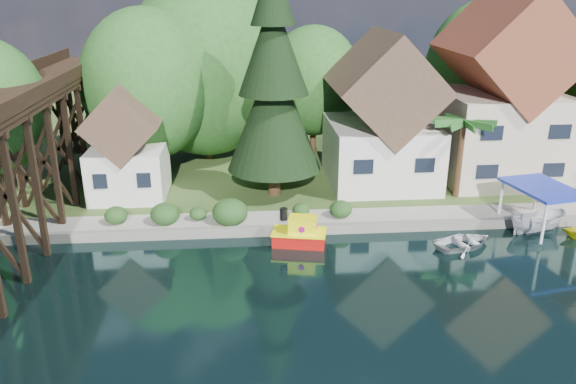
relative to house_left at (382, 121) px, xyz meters
name	(u,v)px	position (x,y,z in m)	size (l,w,h in m)	color
ground	(311,304)	(-7.00, -16.00, -5.14)	(140.00, 140.00, 0.00)	black
bank	(273,129)	(-7.00, 18.00, -4.89)	(140.00, 52.00, 0.50)	#314B1E
seawall	(360,228)	(-3.00, -8.00, -4.83)	(60.00, 0.40, 0.62)	slate
promenade	(387,215)	(-1.00, -6.70, -4.61)	(50.00, 2.60, 0.06)	gray
house_left	(382,121)	(0.00, 0.00, 0.00)	(7.64, 8.64, 11.02)	silver
house_center	(501,100)	(9.00, 0.50, 1.28)	(8.65, 9.18, 13.89)	#C5B29A
shed	(127,149)	(-18.00, -1.50, -1.31)	(5.09, 5.40, 7.85)	silver
bg_trees	(293,81)	(-6.00, 5.25, 2.15)	(49.90, 13.30, 10.57)	#382314
shrubs	(220,210)	(-11.60, -6.74, -3.91)	(15.76, 2.47, 1.70)	#1A3C15
conifer	(274,86)	(-7.96, -2.13, 3.00)	(6.44, 6.44, 15.86)	#382314
palm_tree	(464,125)	(4.72, -3.51, 0.44)	(4.96, 4.96, 5.82)	#382314
tugboat	(300,234)	(-6.89, -9.37, -4.46)	(3.42, 2.32, 2.28)	#B20F0B
boat_white_a	(465,241)	(2.66, -10.49, -4.76)	(2.61, 3.65, 0.76)	silver
boat_canopy	(539,213)	(7.88, -8.82, -3.86)	(3.99, 5.15, 2.99)	silver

